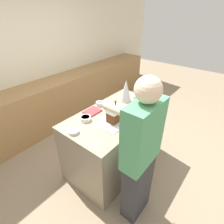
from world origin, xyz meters
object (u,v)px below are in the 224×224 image
(gingerbread_house, at_px, (114,114))
(candy_bowl_front_corner, at_px, (116,106))
(baking_tray, at_px, (114,121))
(candy_bowl_beside_tree, at_px, (99,103))
(cookbook, at_px, (92,111))
(candy_bowl_center_rear, at_px, (136,96))
(candy_bowl_far_left, at_px, (74,131))
(decorative_tree, at_px, (126,91))
(mug, at_px, (151,104))
(candy_bowl_near_tray_right, at_px, (86,118))
(person, at_px, (140,157))

(gingerbread_house, distance_m, candy_bowl_front_corner, 0.38)
(baking_tray, relative_size, gingerbread_house, 1.78)
(candy_bowl_beside_tree, xyz_separation_m, cookbook, (-0.20, -0.05, -0.02))
(candy_bowl_center_rear, distance_m, candy_bowl_far_left, 1.25)
(decorative_tree, distance_m, mug, 0.43)
(gingerbread_house, xyz_separation_m, candy_bowl_far_left, (-0.49, 0.22, -0.09))
(candy_bowl_near_tray_right, bearing_deg, mug, -29.81)
(baking_tray, distance_m, gingerbread_house, 0.11)
(candy_bowl_near_tray_right, bearing_deg, baking_tray, -54.30)
(baking_tray, xyz_separation_m, decorative_tree, (0.56, 0.22, 0.17))
(decorative_tree, bearing_deg, candy_bowl_beside_tree, 149.62)
(candy_bowl_far_left, bearing_deg, candy_bowl_near_tray_right, 17.28)
(candy_bowl_near_tray_right, bearing_deg, candy_bowl_beside_tree, 18.04)
(candy_bowl_beside_tree, relative_size, cookbook, 0.48)
(gingerbread_house, distance_m, person, 0.66)
(baking_tray, relative_size, candy_bowl_center_rear, 3.59)
(decorative_tree, xyz_separation_m, cookbook, (-0.57, 0.16, -0.16))
(decorative_tree, xyz_separation_m, mug, (0.07, -0.40, -0.13))
(mug, bearing_deg, gingerbread_house, 163.79)
(baking_tray, bearing_deg, person, -118.15)
(candy_bowl_beside_tree, height_order, mug, mug)
(baking_tray, relative_size, candy_bowl_front_corner, 3.64)
(candy_bowl_near_tray_right, distance_m, mug, 0.98)
(candy_bowl_far_left, height_order, mug, mug)
(candy_bowl_far_left, distance_m, mug, 1.19)
(decorative_tree, relative_size, person, 0.20)
(decorative_tree, xyz_separation_m, candy_bowl_near_tray_right, (-0.77, 0.08, -0.14))
(decorative_tree, bearing_deg, gingerbread_house, -158.30)
(decorative_tree, relative_size, candy_bowl_center_rear, 2.66)
(decorative_tree, bearing_deg, baking_tray, -158.30)
(gingerbread_house, relative_size, candy_bowl_near_tray_right, 1.91)
(candy_bowl_front_corner, bearing_deg, candy_bowl_center_rear, -7.19)
(candy_bowl_center_rear, distance_m, person, 1.28)
(candy_bowl_front_corner, relative_size, mug, 1.29)
(candy_bowl_front_corner, bearing_deg, person, -128.09)
(gingerbread_house, relative_size, cookbook, 1.17)
(baking_tray, height_order, candy_bowl_front_corner, candy_bowl_front_corner)
(gingerbread_house, relative_size, mug, 2.63)
(decorative_tree, bearing_deg, mug, -79.74)
(decorative_tree, relative_size, candy_bowl_beside_tree, 3.20)
(candy_bowl_far_left, xyz_separation_m, candy_bowl_near_tray_right, (0.27, 0.08, 0.01))
(candy_bowl_near_tray_right, relative_size, mug, 1.38)
(cookbook, bearing_deg, mug, -41.25)
(baking_tray, distance_m, candy_bowl_front_corner, 0.37)
(gingerbread_house, xyz_separation_m, candy_bowl_front_corner, (0.30, 0.21, -0.09))
(candy_bowl_front_corner, xyz_separation_m, candy_bowl_beside_tree, (-0.11, 0.23, 0.01))
(baking_tray, height_order, decorative_tree, decorative_tree)
(candy_bowl_front_corner, height_order, candy_bowl_center_rear, candy_bowl_center_rear)
(decorative_tree, xyz_separation_m, candy_bowl_far_left, (-1.05, -0.00, -0.15))
(person, bearing_deg, decorative_tree, 42.60)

